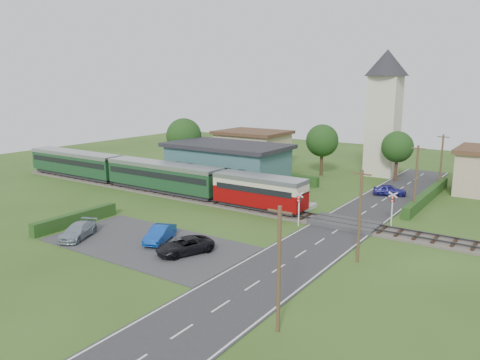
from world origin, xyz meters
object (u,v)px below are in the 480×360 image
Objects in this scene: car_park_silver at (78,231)px; car_park_blue at (160,234)px; car_park_dark at (185,246)px; train at (144,173)px; equipment_hut at (152,171)px; pedestrian_near at (255,191)px; house_west at (253,148)px; crossing_signal_near at (299,204)px; station_building at (227,163)px; car_on_road at (390,190)px; crossing_signal_far at (392,204)px; church_tower at (385,104)px; pedestrian_far at (169,178)px.

car_park_blue is at bearing 3.82° from car_park_silver.
car_park_dark is (3.54, -0.96, -0.04)m from car_park_blue.
train is 20.05m from car_park_blue.
equipment_hut is 22.24m from car_park_silver.
house_west is at bearing -60.99° from pedestrian_near.
equipment_hut is 16.48m from pedestrian_near.
crossing_signal_near is 1.83× the size of pedestrian_near.
equipment_hut reaches higher than pedestrian_near.
station_building is 20.65m from car_on_road.
station_building reaches higher than car_on_road.
house_west is 35.26m from crossing_signal_far.
station_building is at bearing 141.77° from car_park_dark.
church_tower reaches higher than house_west.
pedestrian_near is at bearing 147.80° from crossing_signal_near.
house_west is 38.75m from car_park_blue.
train is 29.70m from car_on_road.
pedestrian_far is (3.12, -0.24, -0.56)m from equipment_hut.
car_park_blue is at bearing 136.13° from car_on_road.
equipment_hut is 0.14× the size of church_tower.
church_tower reaches higher than crossing_signal_far.
pedestrian_far reaches higher than car_on_road.
train is 3.38m from pedestrian_far.
train is (1.83, -3.20, 0.43)m from equipment_hut.
pedestrian_far reaches higher than car_park_dark.
crossing_signal_near is at bearing 143.40° from pedestrian_near.
church_tower is at bearing 0.51° from car_on_road.
equipment_hut is 9.92m from station_building.
car_park_dark is at bearing -146.68° from pedestrian_far.
crossing_signal_near reaches higher than car_on_road.
car_on_road is at bearing -19.57° from house_west.
station_building is 19.98m from crossing_signal_near.
crossing_signal_far is (7.20, 4.80, 0.00)m from crossing_signal_near.
pedestrian_near is at bearing -56.59° from house_west.
church_tower is 4.32× the size of car_park_blue.
church_tower is at bearing 109.74° from car_park_dark.
pedestrian_near is at bearing -37.11° from station_building.
car_park_blue is (16.94, -16.30, -1.00)m from equipment_hut.
car_park_dark is (-2.52, -40.06, -9.51)m from church_tower.
pedestrian_far is (-7.38, 19.34, 0.47)m from car_park_silver.
house_west is (3.00, 19.80, 1.04)m from equipment_hut.
car_park_dark is at bearing -64.74° from house_west.
car_park_silver is at bearing -61.80° from equipment_hut.
equipment_hut is at bearing 73.30° from pedestrian_far.
crossing_signal_near is 1.00× the size of crossing_signal_far.
house_west is 2.38× the size of car_park_dark.
train is at bearing 5.65° from pedestrian_near.
pedestrian_far is (-4.88, -6.04, -1.51)m from station_building.
crossing_signal_near and crossing_signal_far have the same top height.
car_park_silver is (10.50, -19.58, -1.03)m from equipment_hut.
house_west is 20.11m from pedestrian_far.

